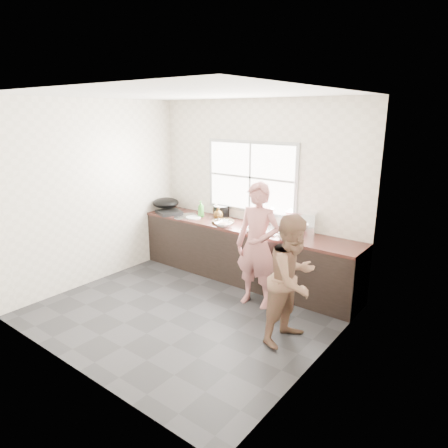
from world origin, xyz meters
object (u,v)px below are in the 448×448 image
Objects in this scene: bowl_crabs at (286,237)px; pot_lid_left at (182,217)px; black_pot at (221,211)px; cutting_board at (223,222)px; bowl_mince at (224,224)px; woman at (258,249)px; dish_rack at (303,222)px; bowl_held at (250,230)px; plate_food at (194,217)px; burner at (169,212)px; glass_jar at (201,213)px; wok at (166,203)px; bottle_green at (201,209)px; person_side at (293,279)px; bottle_brown_tall at (217,211)px; pot_lid_right at (189,215)px; bottle_brown_short at (218,213)px.

pot_lid_left is (-1.91, 0.00, -0.03)m from bowl_crabs.
cutting_board is at bearing -47.84° from black_pot.
bowl_mince is 1.18× the size of bowl_crabs.
dish_rack is (0.23, 0.80, 0.24)m from woman.
bowl_held is 1.33m from pot_lid_left.
bowl_held is 1.17m from plate_food.
glass_jar is at bearing 23.99° from burner.
plate_food is at bearing -5.55° from wok.
dish_rack is (1.70, 0.23, 0.02)m from bottle_green.
wok is (-3.01, 1.03, 0.27)m from person_side.
bottle_green is at bearing 3.63° from wok.
bottle_brown_tall reaches higher than glass_jar.
woman is 6.41× the size of bowl_mince.
pot_lid_right is (-1.91, 0.17, -0.03)m from bowl_crabs.
burner is (-0.86, -0.24, -0.06)m from bottle_brown_short.
plate_food is 0.89× the size of bottle_green.
wok is at bearing -176.37° from bottle_green.
bowl_held is (-1.15, 0.86, 0.16)m from person_side.
woman is 1.78m from pot_lid_right.
bottle_green is at bearing -54.11° from glass_jar.
bowl_held is 0.70× the size of black_pot.
cutting_board is 1.94× the size of bowl_held.
pot_lid_left is at bearing -177.25° from dish_rack.
wok is at bearing 148.86° from burner.
bottle_brown_short reaches higher than bottle_brown_tall.
pot_lid_left is (-0.85, 0.00, -0.02)m from bowl_mince.
dish_rack is at bearing 88.55° from bowl_crabs.
pot_lid_right is (-0.85, 0.17, -0.02)m from bowl_mince.
wok reaches higher than bottle_brown_short.
pot_lid_left is (-0.52, -0.29, -0.09)m from bottle_brown_short.
glass_jar is 0.34m from pot_lid_left.
cutting_board is at bearing -12.15° from glass_jar.
pot_lid_left is at bearing -121.97° from glass_jar.
bowl_held is 1.01× the size of bottle_brown_tall.
bowl_crabs is 1.51m from black_pot.
bottle_brown_short reaches higher than pot_lid_left.
bowl_crabs is 0.50× the size of dish_rack.
bottle_brown_short is at bearing 14.35° from bottle_green.
cutting_board is 1.32× the size of pot_lid_left.
black_pot is at bearing 15.28° from wok.
bottle_green is (-0.49, 0.05, 0.12)m from cutting_board.
person_side is at bearing -56.88° from bowl_crabs.
pot_lid_left is (-0.18, -0.28, -0.05)m from glass_jar.
pot_lid_left is (-0.47, -0.44, -0.09)m from black_pot.
bottle_green is 0.60m from burner.
person_side reaches higher than bowl_held.
person_side is at bearing -38.18° from woman.
bowl_crabs is (1.06, 0.00, 0.00)m from bowl_mince.
bottle_brown_short is at bearing 13.25° from pot_lid_right.
bowl_mince reaches higher than plate_food.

